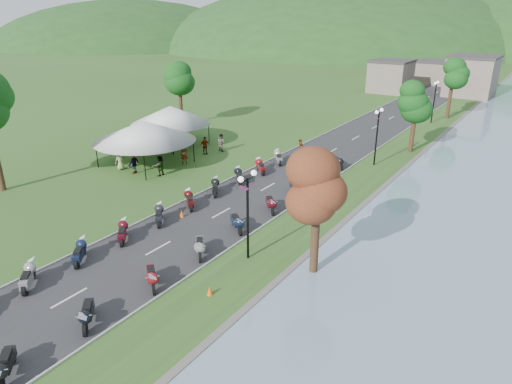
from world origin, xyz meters
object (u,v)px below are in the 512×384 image
Objects in this scene: vendor_tent_main at (145,143)px; pedestrian_a at (185,164)px; pedestrian_b at (222,151)px; pedestrian_c at (134,173)px.

pedestrian_a is (2.79, 1.92, -2.00)m from vendor_tent_main.
pedestrian_b is (0.18, 5.21, 0.00)m from pedestrian_a.
pedestrian_c is (-1.98, -4.20, 0.00)m from pedestrian_a.
pedestrian_a is 4.64m from pedestrian_c.
pedestrian_a is at bearing 34.52° from vendor_tent_main.
pedestrian_a is at bearing 99.83° from pedestrian_b.
vendor_tent_main is 3.47× the size of pedestrian_b.
vendor_tent_main is 7.98m from pedestrian_b.
pedestrian_c is at bearing -70.29° from vendor_tent_main.
vendor_tent_main is at bearing 79.18° from pedestrian_b.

